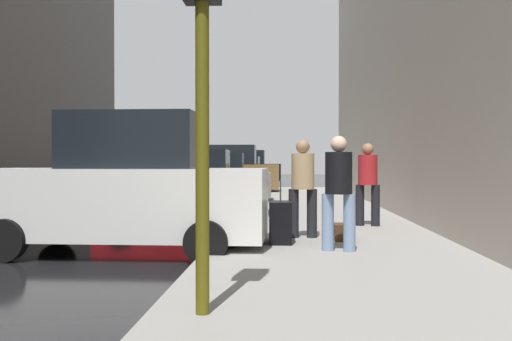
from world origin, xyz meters
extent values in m
plane|color=black|center=(0.00, 0.00, 0.00)|extent=(120.00, 120.00, 0.00)
cube|color=gray|center=(6.00, 0.00, 0.07)|extent=(4.00, 40.00, 0.15)
cube|color=silver|center=(2.60, -1.21, 0.82)|extent=(4.63, 1.92, 1.10)
cube|color=black|center=(2.80, -1.21, 1.80)|extent=(2.10, 1.60, 0.90)
cylinder|color=black|center=(1.12, -0.26, 0.32)|extent=(0.64, 0.23, 0.64)
cylinder|color=black|center=(1.09, -2.10, 0.32)|extent=(0.64, 0.23, 0.64)
cylinder|color=black|center=(4.11, -0.31, 0.32)|extent=(0.64, 0.23, 0.64)
cylinder|color=black|center=(4.08, -2.15, 0.32)|extent=(0.64, 0.23, 0.64)
cube|color=#B2191E|center=(2.60, 4.18, 0.69)|extent=(4.25, 1.96, 0.84)
cube|color=black|center=(2.80, 4.19, 1.44)|extent=(1.93, 1.62, 0.70)
cylinder|color=black|center=(1.21, 5.06, 0.32)|extent=(0.65, 0.24, 0.64)
cylinder|color=black|center=(1.26, 3.22, 0.32)|extent=(0.65, 0.24, 0.64)
cylinder|color=black|center=(3.94, 5.14, 0.32)|extent=(0.65, 0.24, 0.64)
cylinder|color=black|center=(3.99, 3.30, 0.32)|extent=(0.65, 0.24, 0.64)
cube|color=slate|center=(2.60, 9.36, 0.69)|extent=(4.27, 2.00, 0.84)
cube|color=black|center=(2.80, 9.36, 1.44)|extent=(1.95, 1.64, 0.70)
cylinder|color=black|center=(1.20, 10.22, 0.32)|extent=(0.65, 0.24, 0.64)
cylinder|color=black|center=(1.27, 8.38, 0.32)|extent=(0.65, 0.24, 0.64)
cylinder|color=black|center=(3.93, 10.33, 0.32)|extent=(0.65, 0.24, 0.64)
cylinder|color=black|center=(4.00, 8.49, 0.32)|extent=(0.65, 0.24, 0.64)
cube|color=brown|center=(2.60, 15.65, 0.82)|extent=(4.60, 1.85, 1.10)
cube|color=black|center=(2.80, 15.65, 1.80)|extent=(2.07, 1.57, 0.90)
cylinder|color=black|center=(1.10, 16.57, 0.32)|extent=(0.64, 0.22, 0.64)
cylinder|color=black|center=(1.11, 14.73, 0.32)|extent=(0.64, 0.22, 0.64)
cylinder|color=black|center=(4.09, 16.57, 0.32)|extent=(0.64, 0.22, 0.64)
cylinder|color=black|center=(4.10, 14.73, 0.32)|extent=(0.64, 0.22, 0.64)
cube|color=#193828|center=(2.60, 20.98, 0.69)|extent=(4.25, 1.95, 0.84)
cube|color=black|center=(2.80, 20.98, 1.44)|extent=(1.93, 1.61, 0.70)
cylinder|color=black|center=(1.26, 21.94, 0.32)|extent=(0.65, 0.24, 0.64)
cylinder|color=black|center=(1.21, 20.10, 0.32)|extent=(0.65, 0.24, 0.64)
cylinder|color=black|center=(3.99, 21.87, 0.32)|extent=(0.65, 0.24, 0.64)
cylinder|color=black|center=(3.94, 20.03, 0.32)|extent=(0.65, 0.24, 0.64)
cube|color=black|center=(2.60, 26.63, 0.82)|extent=(4.61, 1.87, 1.10)
cube|color=black|center=(2.80, 26.63, 1.80)|extent=(2.08, 1.58, 0.90)
cylinder|color=black|center=(1.11, 27.56, 0.32)|extent=(0.64, 0.22, 0.64)
cylinder|color=black|center=(1.10, 25.72, 0.32)|extent=(0.64, 0.22, 0.64)
cylinder|color=black|center=(4.10, 27.54, 0.32)|extent=(0.64, 0.22, 0.64)
cylinder|color=black|center=(4.09, 25.70, 0.32)|extent=(0.64, 0.22, 0.64)
cylinder|color=red|center=(4.45, 8.00, 0.43)|extent=(0.22, 0.22, 0.55)
sphere|color=red|center=(4.45, 8.00, 0.76)|extent=(0.20, 0.20, 0.20)
cylinder|color=red|center=(4.29, 8.00, 0.45)|extent=(0.10, 0.09, 0.09)
cylinder|color=red|center=(4.61, 8.00, 0.45)|extent=(0.10, 0.09, 0.09)
cylinder|color=#514C0F|center=(4.50, -5.35, 1.95)|extent=(0.12, 0.12, 3.60)
cylinder|color=black|center=(5.68, -0.26, 0.57)|extent=(0.19, 0.19, 0.85)
cylinder|color=black|center=(5.36, -0.28, 0.57)|extent=(0.19, 0.19, 0.85)
cylinder|color=tan|center=(5.52, -0.27, 1.31)|extent=(0.42, 0.42, 0.62)
sphere|color=#997051|center=(5.52, -0.27, 1.74)|extent=(0.24, 0.24, 0.24)
cylinder|color=#728CB2|center=(5.85, -1.74, 0.57)|extent=(0.21, 0.21, 0.85)
cylinder|color=#728CB2|center=(6.16, -1.80, 0.57)|extent=(0.21, 0.21, 0.85)
cylinder|color=black|center=(6.00, -1.77, 1.31)|extent=(0.48, 0.48, 0.62)
sphere|color=beige|center=(6.00, -1.77, 1.74)|extent=(0.24, 0.24, 0.24)
cylinder|color=black|center=(6.77, 1.70, 0.57)|extent=(0.22, 0.22, 0.85)
cylinder|color=black|center=(7.07, 1.61, 0.57)|extent=(0.22, 0.22, 0.85)
cylinder|color=#A51E23|center=(6.92, 1.65, 1.31)|extent=(0.49, 0.49, 0.62)
sphere|color=#997051|center=(6.92, 1.65, 1.74)|extent=(0.24, 0.24, 0.24)
cube|color=black|center=(5.14, -0.99, 0.49)|extent=(0.37, 0.56, 0.68)
cylinder|color=#333333|center=(5.14, -0.99, 1.01)|extent=(0.02, 0.02, 0.36)
cube|color=#472D19|center=(6.19, -0.61, 0.29)|extent=(0.32, 0.44, 0.28)
camera|label=1|loc=(5.22, -10.25, 1.47)|focal=40.00mm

